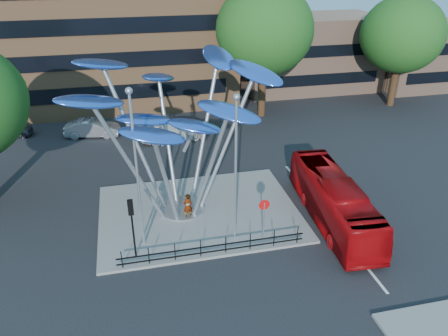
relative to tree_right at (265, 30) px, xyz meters
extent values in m
plane|color=black|center=(-8.00, -22.00, -8.04)|extent=(120.00, 120.00, 0.00)
cube|color=slate|center=(-9.00, -16.00, -7.96)|extent=(12.00, 9.00, 0.15)
cube|color=#A47A61|center=(8.00, 8.00, -4.04)|extent=(15.00, 8.00, 8.00)
cube|color=#A47A61|center=(22.00, 6.00, -4.54)|extent=(12.00, 8.00, 7.00)
cylinder|color=black|center=(0.00, 0.00, -5.18)|extent=(0.70, 0.70, 5.72)
ellipsoid|color=#194714|center=(0.00, 0.00, 0.02)|extent=(8.80, 8.80, 8.10)
cylinder|color=black|center=(14.00, 0.00, -5.51)|extent=(0.70, 0.70, 5.06)
ellipsoid|color=#194714|center=(14.00, 0.00, -0.91)|extent=(8.00, 8.00, 7.36)
cylinder|color=#9EA0A5|center=(-10.00, -15.50, -7.83)|extent=(2.80, 2.80, 0.12)
cylinder|color=#9EA0A5|center=(-11.20, -16.10, -3.99)|extent=(0.24, 0.24, 7.80)
ellipsoid|color=blue|center=(-14.40, -17.10, -0.09)|extent=(3.92, 2.95, 1.39)
cylinder|color=#9EA0A5|center=(-10.40, -16.50, -4.69)|extent=(0.24, 0.24, 6.40)
ellipsoid|color=blue|center=(-11.60, -18.70, -1.49)|extent=(3.47, 1.78, 1.31)
cylinder|color=#9EA0A5|center=(-9.40, -16.30, -4.39)|extent=(0.24, 0.24, 7.00)
ellipsoid|color=blue|center=(-7.60, -17.90, -0.89)|extent=(3.81, 3.11, 1.36)
cylinder|color=#9EA0A5|center=(-8.80, -15.50, -3.79)|extent=(0.24, 0.24, 8.20)
ellipsoid|color=blue|center=(-5.40, -15.10, 0.31)|extent=(3.52, 4.06, 1.44)
cylinder|color=#9EA0A5|center=(-9.20, -14.60, -3.59)|extent=(0.24, 0.24, 8.60)
ellipsoid|color=blue|center=(-7.00, -12.60, 0.71)|extent=(2.21, 3.79, 1.39)
cylinder|color=#9EA0A5|center=(-10.20, -14.50, -4.19)|extent=(0.24, 0.24, 7.40)
ellipsoid|color=blue|center=(-10.60, -11.90, -0.49)|extent=(3.02, 3.71, 1.34)
cylinder|color=#9EA0A5|center=(-11.00, -15.10, -3.49)|extent=(0.24, 0.24, 8.80)
ellipsoid|color=blue|center=(-13.80, -13.70, 0.91)|extent=(3.88, 3.60, 1.42)
ellipsoid|color=blue|center=(-11.80, -15.30, -1.89)|extent=(3.40, 1.96, 1.13)
ellipsoid|color=blue|center=(-9.10, -15.90, -2.29)|extent=(3.39, 2.16, 1.11)
cylinder|color=#9EA0A5|center=(-12.50, -18.50, -3.64)|extent=(0.14, 0.14, 8.50)
sphere|color=#9EA0A5|center=(-12.50, -18.50, 0.73)|extent=(0.36, 0.36, 0.36)
cylinder|color=#9EA0A5|center=(-7.50, -19.00, -3.89)|extent=(0.14, 0.14, 8.00)
sphere|color=#9EA0A5|center=(-7.50, -19.00, 0.23)|extent=(0.36, 0.36, 0.36)
cylinder|color=black|center=(-13.00, -19.50, -6.29)|extent=(0.10, 0.10, 3.20)
cube|color=black|center=(-13.00, -19.50, -4.89)|extent=(0.28, 0.18, 0.85)
sphere|color=#FF0C0C|center=(-13.00, -19.50, -4.61)|extent=(0.18, 0.18, 0.18)
cylinder|color=#9EA0A5|center=(-6.00, -19.50, -6.74)|extent=(0.08, 0.08, 2.30)
cylinder|color=red|center=(-6.00, -19.47, -5.74)|extent=(0.60, 0.04, 0.60)
cube|color=white|center=(-6.00, -19.45, -5.74)|extent=(0.42, 0.03, 0.10)
cylinder|color=black|center=(-13.70, -20.30, -7.39)|extent=(0.05, 0.05, 1.00)
cylinder|color=black|center=(-12.36, -20.30, -7.39)|extent=(0.05, 0.05, 1.00)
cylinder|color=black|center=(-11.01, -20.30, -7.39)|extent=(0.05, 0.05, 1.00)
cylinder|color=black|center=(-9.67, -20.30, -7.39)|extent=(0.05, 0.05, 1.00)
cylinder|color=black|center=(-8.33, -20.30, -7.39)|extent=(0.05, 0.05, 1.00)
cylinder|color=black|center=(-6.99, -20.30, -7.39)|extent=(0.05, 0.05, 1.00)
cylinder|color=black|center=(-5.64, -20.30, -7.39)|extent=(0.05, 0.05, 1.00)
cylinder|color=black|center=(-4.30, -20.30, -7.39)|extent=(0.05, 0.05, 1.00)
cube|color=black|center=(-9.00, -20.30, -7.34)|extent=(10.00, 0.06, 0.06)
cube|color=black|center=(-9.00, -20.30, -7.69)|extent=(10.00, 0.06, 0.06)
imported|color=#A7070A|center=(-1.40, -18.49, -6.66)|extent=(3.03, 10.05, 2.76)
imported|color=gray|center=(-9.75, -16.51, -7.08)|extent=(0.68, 0.55, 1.62)
imported|color=#3C3D43|center=(-22.81, -0.13, -7.38)|extent=(3.99, 2.02, 1.30)
imported|color=#93949A|center=(-15.80, -1.76, -7.28)|extent=(4.80, 2.33, 1.52)
imported|color=silver|center=(-9.16, -4.00, -7.23)|extent=(5.77, 2.80, 1.62)
camera|label=1|loc=(-12.62, -38.47, 6.63)|focal=35.00mm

